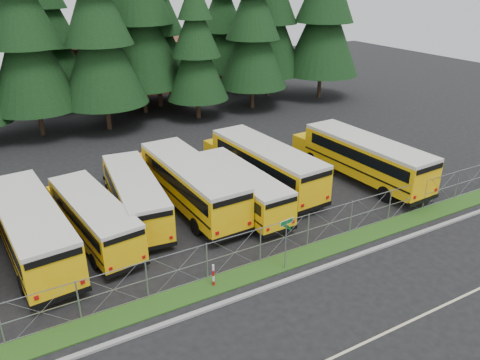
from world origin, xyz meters
name	(u,v)px	position (x,y,z in m)	size (l,w,h in m)	color
ground	(266,247)	(0.00, 0.00, 0.00)	(120.00, 120.00, 0.00)	black
curb	(300,276)	(0.00, -3.10, 0.06)	(50.00, 0.25, 0.12)	gray
grass_verge	(284,262)	(0.00, -1.70, 0.03)	(50.00, 1.40, 0.06)	#264B15
road_lane_line	(371,340)	(0.00, -8.00, 0.01)	(50.00, 0.12, 0.01)	beige
chainlink_fence	(277,240)	(0.00, -1.00, 1.00)	(44.00, 0.10, 2.00)	#92959A
brick_building	(137,64)	(6.00, 40.00, 3.00)	(22.00, 10.00, 6.00)	brown
bus_1	(31,229)	(-11.01, 5.38, 1.51)	(2.71, 11.49, 3.01)	#F8AD07
bus_2	(93,218)	(-7.87, 5.43, 1.30)	(2.34, 9.91, 2.60)	#F8AD07
bus_3	(135,196)	(-5.05, 6.83, 1.36)	(2.45, 10.37, 2.72)	#F8AD07
bus_4	(189,184)	(-1.64, 6.46, 1.54)	(2.77, 11.75, 3.08)	#F8AD07
bus_5	(238,188)	(0.95, 4.88, 1.31)	(2.36, 10.00, 2.62)	#F8AD07
bus_6	(263,165)	(4.00, 6.83, 1.53)	(2.75, 11.65, 3.05)	#F8AD07
bus_east	(362,159)	(10.69, 4.41, 1.55)	(2.79, 11.84, 3.10)	#F8AD07
street_sign	(286,234)	(-0.26, -2.15, 2.03)	(0.83, 0.55, 2.81)	#92959A
striped_bollard	(213,276)	(-4.01, -1.69, 0.60)	(0.11, 0.11, 1.20)	#B20C0C
conifer_3	(25,37)	(-7.68, 26.02, 8.62)	(7.79, 7.79, 17.23)	black
conifer_4	(99,35)	(-1.91, 24.76, 8.60)	(7.77, 7.77, 17.19)	black
conifer_5	(137,13)	(2.95, 28.60, 9.91)	(8.97, 8.97, 19.83)	black
conifer_6	(196,49)	(7.01, 24.06, 6.78)	(6.13, 6.13, 13.56)	black
conifer_7	(253,31)	(13.69, 24.65, 8.06)	(7.29, 7.29, 16.13)	black
conifer_8	(269,15)	(17.92, 28.32, 9.15)	(8.27, 8.27, 18.30)	black
conifer_9	(324,13)	(22.99, 24.90, 9.37)	(8.48, 8.48, 18.75)	black
conifer_11	(54,39)	(-4.31, 34.08, 7.30)	(6.60, 6.60, 14.59)	black
conifer_12	(155,26)	(5.18, 30.13, 8.51)	(7.70, 7.70, 17.02)	black
conifer_13	(222,25)	(15.14, 34.31, 7.67)	(6.94, 6.94, 15.35)	black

